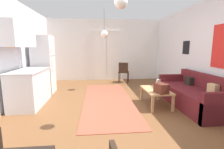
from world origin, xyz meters
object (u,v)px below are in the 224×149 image
at_px(bamboo_vase, 158,84).
at_px(refrigerator, 44,65).
at_px(coffee_table, 156,92).
at_px(pendant_lamp_far, 104,34).
at_px(handbag, 161,88).
at_px(pendant_lamp_near, 121,2).
at_px(accent_chair, 124,71).
at_px(couch, 194,95).

distance_m(bamboo_vase, refrigerator, 3.48).
distance_m(coffee_table, bamboo_vase, 0.23).
distance_m(bamboo_vase, pendant_lamp_far, 2.42).
bearing_deg(handbag, pendant_lamp_near, -147.86).
distance_m(coffee_table, accent_chair, 2.77).
bearing_deg(coffee_table, refrigerator, 154.47).
height_order(pendant_lamp_near, pendant_lamp_far, same).
height_order(couch, refrigerator, refrigerator).
bearing_deg(bamboo_vase, pendant_lamp_near, -136.25).
relative_size(handbag, pendant_lamp_near, 0.57).
relative_size(couch, refrigerator, 1.17).
xyz_separation_m(coffee_table, refrigerator, (-3.09, 1.47, 0.54)).
height_order(coffee_table, pendant_lamp_far, pendant_lamp_far).
xyz_separation_m(handbag, refrigerator, (-3.08, 1.79, 0.37)).
relative_size(couch, bamboo_vase, 4.75).
height_order(handbag, pendant_lamp_far, pendant_lamp_far).
bearing_deg(coffee_table, pendant_lamp_near, -137.23).
bearing_deg(accent_chair, bamboo_vase, 115.75).
xyz_separation_m(couch, handbag, (-0.93, -0.19, 0.25)).
height_order(bamboo_vase, pendant_lamp_far, pendant_lamp_far).
bearing_deg(pendant_lamp_far, pendant_lamp_near, -86.94).
height_order(handbag, pendant_lamp_near, pendant_lamp_near).
xyz_separation_m(bamboo_vase, accent_chair, (-0.45, 2.62, -0.05)).
relative_size(refrigerator, pendant_lamp_near, 3.03).
height_order(accent_chair, pendant_lamp_near, pendant_lamp_near).
relative_size(couch, accent_chair, 2.52).
distance_m(coffee_table, pendant_lamp_far, 2.55).
bearing_deg(accent_chair, couch, 129.86).
height_order(couch, handbag, couch).
distance_m(bamboo_vase, pendant_lamp_near, 2.27).
height_order(handbag, refrigerator, refrigerator).
xyz_separation_m(couch, coffee_table, (-0.92, 0.12, 0.09)).
distance_m(couch, handbag, 0.98).
bearing_deg(accent_chair, handbag, 112.39).
height_order(coffee_table, pendant_lamp_near, pendant_lamp_near).
bearing_deg(accent_chair, pendant_lamp_near, 95.50).
height_order(handbag, accent_chair, accent_chair).
bearing_deg(couch, refrigerator, 158.28).
xyz_separation_m(handbag, pendant_lamp_far, (-1.17, 2.00, 1.34)).
xyz_separation_m(handbag, pendant_lamp_near, (-1.03, -0.65, 1.63)).
bearing_deg(pendant_lamp_near, refrigerator, 130.10).
height_order(bamboo_vase, handbag, bamboo_vase).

